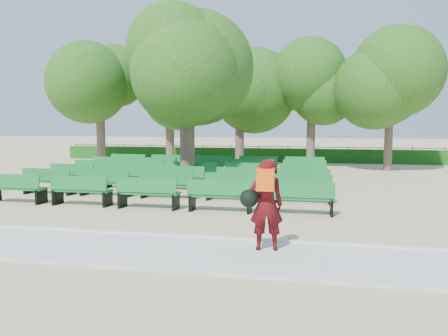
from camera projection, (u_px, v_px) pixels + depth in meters
name	position (u px, v px, depth m)	size (l,w,h in m)	color
ground	(187.00, 193.00, 16.50)	(120.00, 120.00, 0.00)	tan
paving	(89.00, 247.00, 9.29)	(30.00, 2.20, 0.06)	beige
curb	(113.00, 233.00, 10.41)	(30.00, 0.12, 0.10)	silver
hedge	(244.00, 155.00, 30.10)	(26.00, 0.70, 0.90)	#195817
fence	(245.00, 161.00, 30.54)	(26.00, 0.10, 1.02)	black
tree_line	(234.00, 167.00, 26.25)	(21.80, 6.80, 7.04)	#2B6019
bench_array	(190.00, 184.00, 18.19)	(1.97, 0.73, 1.22)	#136F2B
tree_among	(187.00, 68.00, 18.07)	(5.07, 5.07, 7.24)	brown
person	(265.00, 203.00, 8.89)	(0.92, 0.58, 1.88)	#480A0D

